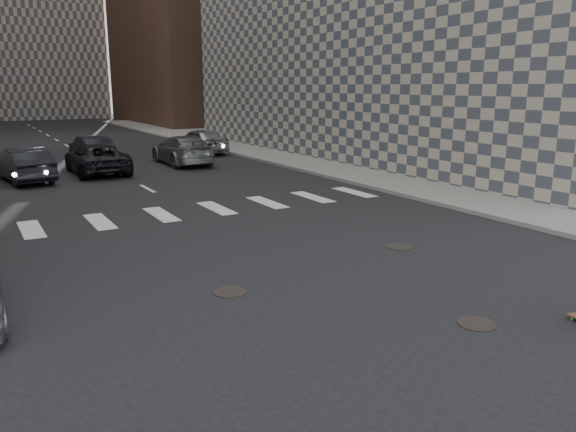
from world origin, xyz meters
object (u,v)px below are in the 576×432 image
traffic_car_a (25,165)px  traffic_car_e (91,148)px  traffic_car_c (97,159)px  traffic_car_d (200,141)px  traffic_car_b (182,150)px

traffic_car_a → traffic_car_e: (4.08, 6.08, -0.05)m
traffic_car_c → traffic_car_e: traffic_car_c is taller
traffic_car_a → traffic_car_c: size_ratio=0.89×
traffic_car_a → traffic_car_d: 12.27m
traffic_car_a → traffic_car_e: 7.32m
traffic_car_b → traffic_car_c: traffic_car_b is taller
traffic_car_a → traffic_car_c: 3.39m
traffic_car_b → traffic_car_c: 4.91m
traffic_car_c → traffic_car_d: size_ratio=1.10×
traffic_car_a → traffic_car_b: 8.30m
traffic_car_c → traffic_car_e: bearing=-98.8°
traffic_car_a → traffic_car_d: traffic_car_d is taller
traffic_car_a → traffic_car_b: bearing=-173.9°
traffic_car_a → traffic_car_e: size_ratio=1.07×
traffic_car_c → traffic_car_e: 5.31m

